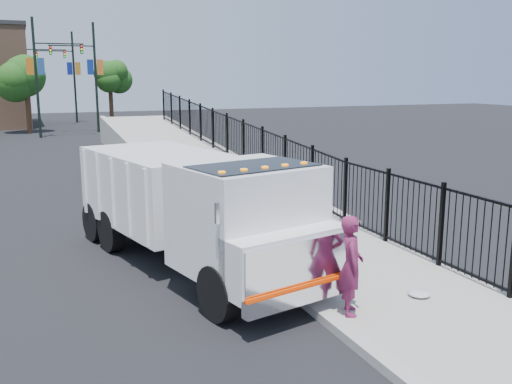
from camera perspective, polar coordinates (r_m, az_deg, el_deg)
name	(u,v)px	position (r m, az deg, el deg)	size (l,w,h in m)	color
ground	(292,293)	(11.38, 3.63, -10.07)	(120.00, 120.00, 0.00)	black
sidewalk	(440,314)	(10.79, 17.88, -11.53)	(3.55, 12.00, 0.12)	#9E998E
curb	(345,331)	(9.73, 8.89, -13.56)	(0.30, 12.00, 0.16)	#ADAAA3
ramp	(184,167)	(26.72, -7.19, 2.46)	(3.95, 24.00, 1.70)	#9E998E
iron_fence	(243,158)	(23.25, -1.28, 3.43)	(0.10, 28.00, 1.80)	black
truck	(196,203)	(12.42, -6.06, -1.15)	(4.13, 7.99, 2.61)	black
worker	(351,265)	(10.00, 9.49, -7.23)	(0.64, 0.42, 1.75)	maroon
debris	(419,293)	(11.30, 16.01, -9.73)	(0.42, 0.42, 0.11)	silver
light_pole_0	(41,73)	(41.76, -20.72, 11.08)	(3.78, 0.22, 8.00)	black
light_pole_1	(91,73)	(44.60, -16.15, 11.35)	(3.78, 0.22, 8.00)	black
light_pole_2	(31,73)	(51.84, -21.56, 10.98)	(3.77, 0.22, 8.00)	black
light_pole_3	(71,74)	(54.45, -18.05, 11.20)	(3.78, 0.22, 8.00)	black
tree_0	(26,79)	(45.30, -22.03, 10.46)	(3.10, 3.10, 5.55)	#382314
tree_1	(110,79)	(50.94, -14.40, 10.90)	(2.17, 2.17, 5.08)	#382314
tree_2	(11,78)	(56.88, -23.27, 10.43)	(3.17, 3.17, 5.59)	#382314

